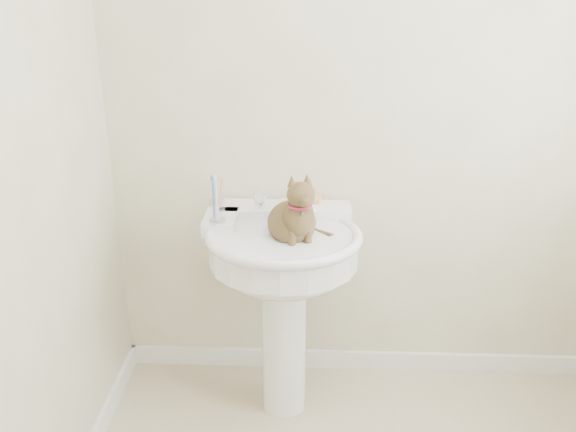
# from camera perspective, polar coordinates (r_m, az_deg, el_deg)

# --- Properties ---
(wall_back) EXTENTS (2.20, 0.00, 2.50)m
(wall_back) POSITION_cam_1_polar(r_m,az_deg,el_deg) (2.52, 7.93, 9.75)
(wall_back) COLOR beige
(wall_back) RESTS_ON ground
(baseboard_back) EXTENTS (2.20, 0.02, 0.09)m
(baseboard_back) POSITION_cam_1_polar(r_m,az_deg,el_deg) (3.02, 6.69, -13.21)
(baseboard_back) COLOR white
(baseboard_back) RESTS_ON floor
(pedestal_sink) EXTENTS (0.63, 0.62, 0.87)m
(pedestal_sink) POSITION_cam_1_polar(r_m,az_deg,el_deg) (2.43, -0.46, -4.83)
(pedestal_sink) COLOR white
(pedestal_sink) RESTS_ON floor
(faucet) EXTENTS (0.28, 0.12, 0.14)m
(faucet) POSITION_cam_1_polar(r_m,az_deg,el_deg) (2.48, -0.24, 1.52)
(faucet) COLOR silver
(faucet) RESTS_ON pedestal_sink
(soap_bar) EXTENTS (0.10, 0.07, 0.03)m
(soap_bar) POSITION_cam_1_polar(r_m,az_deg,el_deg) (2.57, 2.04, 1.63)
(soap_bar) COLOR orange
(soap_bar) RESTS_ON pedestal_sink
(toothbrush_cup) EXTENTS (0.07, 0.07, 0.19)m
(toothbrush_cup) POSITION_cam_1_polar(r_m,az_deg,el_deg) (2.37, -6.64, 0.53)
(toothbrush_cup) COLOR silver
(toothbrush_cup) RESTS_ON pedestal_sink
(cat) EXTENTS (0.21, 0.26, 0.38)m
(cat) POSITION_cam_1_polar(r_m,az_deg,el_deg) (2.32, 0.52, -0.26)
(cat) COLOR brown
(cat) RESTS_ON pedestal_sink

